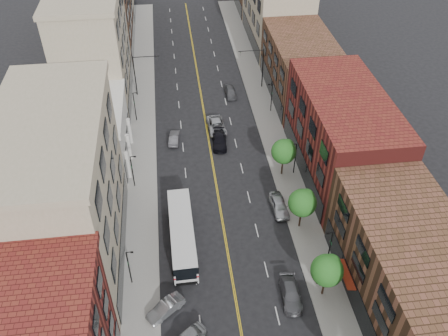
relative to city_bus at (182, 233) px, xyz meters
name	(u,v)px	position (x,y,z in m)	size (l,w,h in m)	color
sidewalk_left	(143,138)	(-4.87, 21.99, -1.77)	(4.00, 110.00, 0.15)	gray
sidewalk_right	(271,129)	(15.13, 21.99, -1.77)	(4.00, 110.00, 0.15)	gray
bldg_l_tanoffice	(65,197)	(-11.87, -0.01, 7.15)	(10.00, 22.00, 18.00)	gray
bldg_l_white	(89,136)	(-11.87, 17.99, 2.15)	(10.00, 14.00, 8.00)	silver
bldg_l_far_a	(93,49)	(-11.87, 34.99, 7.15)	(10.00, 20.00, 18.00)	gray
bldg_l_far_b	(104,11)	(-11.87, 54.99, 5.65)	(10.00, 20.00, 15.00)	brown
bldg_r_near	(418,289)	(22.13, -13.01, 3.15)	(10.00, 26.00, 10.00)	brown
bldg_r_mid	(341,135)	(22.13, 10.99, 4.15)	(10.00, 22.00, 12.00)	maroon
bldg_r_far_a	(301,68)	(22.13, 31.99, 3.15)	(10.00, 20.00, 10.00)	brown
bldg_r_far_b	(276,9)	(22.13, 52.99, 5.15)	(10.00, 22.00, 14.00)	gray
tree_r_1	(328,269)	(14.51, -8.94, 2.28)	(3.40, 3.40, 5.59)	black
tree_r_2	(303,202)	(14.51, 1.06, 2.28)	(3.40, 3.40, 5.59)	black
tree_r_3	(284,151)	(14.51, 11.06, 2.28)	(3.40, 3.40, 5.59)	black
lamp_l_1	(129,266)	(-5.83, -5.01, 1.12)	(0.81, 0.55, 5.05)	black
lamp_l_2	(133,170)	(-5.83, 10.99, 1.12)	(0.81, 0.55, 5.05)	black
lamp_l_3	(135,105)	(-5.83, 26.99, 1.12)	(0.81, 0.55, 5.05)	black
lamp_r_1	(330,246)	(16.08, -5.01, 1.12)	(0.81, 0.55, 5.05)	black
lamp_r_2	(295,157)	(16.08, 10.99, 1.12)	(0.81, 0.55, 5.05)	black
lamp_r_3	(271,96)	(16.08, 26.99, 1.12)	(0.81, 0.55, 5.05)	black
signal_mast_left	(139,71)	(-5.14, 34.99, 2.80)	(4.49, 0.18, 7.20)	black
signal_mast_right	(259,64)	(15.39, 34.99, 2.80)	(4.49, 0.18, 7.20)	black
city_bus	(182,233)	(0.00, 0.00, 0.00)	(3.14, 12.41, 3.18)	silver
car_angle_b	(166,308)	(-2.27, -9.15, -1.15)	(1.48, 4.25, 1.40)	#B1B4B9
car_parked_mid	(291,294)	(10.93, -9.10, -1.14)	(1.98, 4.88, 1.42)	#4D4D52
car_parked_far	(279,205)	(12.53, 4.13, -1.03)	(1.92, 4.78, 1.63)	#A1A4A9
car_lane_behind	(174,138)	(-0.08, 20.59, -1.18)	(1.40, 4.02, 1.32)	#525156
car_lane_a	(219,141)	(6.63, 18.96, -1.10)	(2.10, 5.16, 1.50)	black
car_lane_b	(217,126)	(6.63, 22.68, -1.05)	(2.66, 5.76, 1.60)	#B3B6BB
car_lane_c	(231,92)	(10.21, 32.82, -1.11)	(1.74, 4.32, 1.47)	#4C4D51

